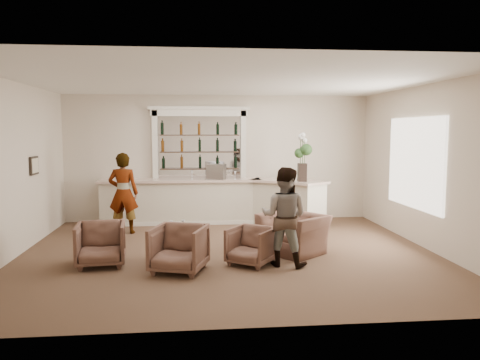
% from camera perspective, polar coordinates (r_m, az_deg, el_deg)
% --- Properties ---
extents(ground, '(8.00, 8.00, 0.00)m').
position_cam_1_polar(ground, '(9.22, -1.42, -8.89)').
color(ground, brown).
rests_on(ground, ground).
extents(room_shell, '(8.04, 7.02, 3.32)m').
position_cam_1_polar(room_shell, '(9.63, -0.80, 5.82)').
color(room_shell, beige).
rests_on(room_shell, ground).
extents(bar_counter, '(5.72, 1.80, 1.14)m').
position_cam_1_polar(bar_counter, '(12.02, -3.26, -2.59)').
color(bar_counter, silver).
rests_on(bar_counter, ground).
extents(back_bar_alcove, '(2.64, 0.25, 3.00)m').
position_cam_1_polar(back_bar_alcove, '(12.30, -4.95, 4.41)').
color(back_bar_alcove, white).
rests_on(back_bar_alcove, ground).
extents(cocktail_table, '(0.63, 0.63, 0.50)m').
position_cam_1_polar(cocktail_table, '(8.85, -7.57, -7.90)').
color(cocktail_table, brown).
rests_on(cocktail_table, ground).
extents(sommelier, '(0.73, 0.51, 1.88)m').
position_cam_1_polar(sommelier, '(11.13, -14.04, -1.56)').
color(sommelier, gray).
rests_on(sommelier, ground).
extents(guest, '(1.05, 0.95, 1.74)m').
position_cam_1_polar(guest, '(8.27, 5.40, -4.46)').
color(guest, gray).
rests_on(guest, ground).
extents(armchair_left, '(0.91, 0.93, 0.77)m').
position_cam_1_polar(armchair_left, '(8.66, -16.61, -7.49)').
color(armchair_left, brown).
rests_on(armchair_left, ground).
extents(armchair_center, '(1.07, 1.09, 0.79)m').
position_cam_1_polar(armchair_center, '(8.01, -7.46, -8.30)').
color(armchair_center, brown).
rests_on(armchair_center, ground).
extents(armchair_right, '(1.02, 1.02, 0.67)m').
position_cam_1_polar(armchair_right, '(8.38, 1.37, -8.03)').
color(armchair_right, brown).
rests_on(armchair_right, ground).
extents(armchair_far, '(1.52, 1.54, 0.75)m').
position_cam_1_polar(armchair_far, '(9.24, 6.51, -6.49)').
color(armchair_far, brown).
rests_on(armchair_far, ground).
extents(espresso_machine, '(0.53, 0.48, 0.39)m').
position_cam_1_polar(espresso_machine, '(11.89, -2.89, 1.00)').
color(espresso_machine, '#B7B7BC').
rests_on(espresso_machine, bar_counter).
extents(flower_vase, '(0.31, 0.31, 1.18)m').
position_cam_1_polar(flower_vase, '(11.49, 7.61, 3.12)').
color(flower_vase, black).
rests_on(flower_vase, bar_counter).
extents(wine_glass_bar_left, '(0.07, 0.07, 0.21)m').
position_cam_1_polar(wine_glass_bar_left, '(12.02, -5.88, 0.60)').
color(wine_glass_bar_left, white).
rests_on(wine_glass_bar_left, bar_counter).
extents(wine_glass_bar_right, '(0.07, 0.07, 0.21)m').
position_cam_1_polar(wine_glass_bar_right, '(11.95, -0.60, 0.60)').
color(wine_glass_bar_right, white).
rests_on(wine_glass_bar_right, bar_counter).
extents(wine_glass_tbl_a, '(0.07, 0.07, 0.21)m').
position_cam_1_polar(wine_glass_tbl_a, '(8.81, -8.38, -5.61)').
color(wine_glass_tbl_a, white).
rests_on(wine_glass_tbl_a, cocktail_table).
extents(wine_glass_tbl_b, '(0.07, 0.07, 0.21)m').
position_cam_1_polar(wine_glass_tbl_b, '(8.85, -6.94, -5.54)').
color(wine_glass_tbl_b, white).
rests_on(wine_glass_tbl_b, cocktail_table).
extents(wine_glass_tbl_c, '(0.07, 0.07, 0.21)m').
position_cam_1_polar(wine_glass_tbl_c, '(8.65, -7.37, -5.82)').
color(wine_glass_tbl_c, white).
rests_on(wine_glass_tbl_c, cocktail_table).
extents(napkin_holder, '(0.08, 0.08, 0.12)m').
position_cam_1_polar(napkin_holder, '(8.92, -7.70, -5.75)').
color(napkin_holder, white).
rests_on(napkin_holder, cocktail_table).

